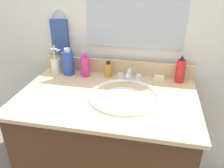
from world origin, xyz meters
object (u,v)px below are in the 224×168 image
object	(u,v)px
bottle_shampoo_blue	(68,63)
bottle_soap_pink	(85,66)
hand_towel	(60,36)
bottle_oil_amber	(108,70)
bottle_spray_red	(181,70)
cup_white_ceramic	(56,65)
soap_bar	(159,77)
faucet	(129,77)

from	to	relation	value
bottle_shampoo_blue	bottle_soap_pink	xyz separation A→B (m)	(0.11, -0.00, -0.01)
hand_towel	bottle_soap_pink	world-z (taller)	hand_towel
bottle_shampoo_blue	bottle_oil_amber	bearing A→B (deg)	3.56
bottle_spray_red	bottle_soap_pink	xyz separation A→B (m)	(-0.59, -0.03, -0.01)
cup_white_ceramic	soap_bar	xyz separation A→B (m)	(0.67, 0.03, -0.04)
faucet	bottle_oil_amber	xyz separation A→B (m)	(-0.14, 0.05, 0.02)
bottle_soap_pink	soap_bar	xyz separation A→B (m)	(0.46, 0.04, -0.05)
hand_towel	bottle_soap_pink	distance (m)	0.27
bottle_spray_red	bottle_soap_pink	bearing A→B (deg)	-177.12
hand_towel	bottle_oil_amber	xyz separation A→B (m)	(0.34, -0.08, -0.17)
hand_towel	cup_white_ceramic	size ratio (longest dim) A/B	1.19
bottle_oil_amber	hand_towel	bearing A→B (deg)	166.31
bottle_oil_amber	bottle_soap_pink	distance (m)	0.15
bottle_soap_pink	cup_white_ceramic	xyz separation A→B (m)	(-0.21, 0.01, -0.01)
bottle_oil_amber	bottle_soap_pink	xyz separation A→B (m)	(-0.15, -0.02, 0.02)
bottle_spray_red	soap_bar	bearing A→B (deg)	175.05
hand_towel	cup_white_ceramic	world-z (taller)	hand_towel
bottle_spray_red	bottle_shampoo_blue	size ratio (longest dim) A/B	0.96
faucet	bottle_spray_red	bearing A→B (deg)	11.65
bottle_shampoo_blue	bottle_soap_pink	world-z (taller)	bottle_shampoo_blue
hand_towel	bottle_shampoo_blue	size ratio (longest dim) A/B	1.25
hand_towel	faucet	world-z (taller)	hand_towel
hand_towel	bottle_spray_red	distance (m)	0.80
soap_bar	bottle_oil_amber	bearing A→B (deg)	-176.11
hand_towel	bottle_shampoo_blue	world-z (taller)	hand_towel
hand_towel	faucet	size ratio (longest dim) A/B	1.38
hand_towel	bottle_oil_amber	bearing A→B (deg)	-13.69
bottle_soap_pink	bottle_spray_red	bearing A→B (deg)	2.88
hand_towel	cup_white_ceramic	distance (m)	0.19
cup_white_ceramic	soap_bar	bearing A→B (deg)	2.43
faucet	bottle_spray_red	distance (m)	0.31
bottle_soap_pink	soap_bar	size ratio (longest dim) A/B	2.37
bottle_shampoo_blue	bottle_soap_pink	bearing A→B (deg)	-1.02
bottle_oil_amber	cup_white_ceramic	distance (m)	0.35
bottle_soap_pink	cup_white_ceramic	size ratio (longest dim) A/B	0.82
hand_towel	cup_white_ceramic	bearing A→B (deg)	-95.76
bottle_spray_red	soap_bar	world-z (taller)	bottle_spray_red
bottle_oil_amber	bottle_soap_pink	world-z (taller)	bottle_soap_pink
soap_bar	bottle_spray_red	bearing A→B (deg)	-4.95
bottle_oil_amber	bottle_spray_red	bearing A→B (deg)	1.46
soap_bar	bottle_shampoo_blue	bearing A→B (deg)	-176.26
bottle_shampoo_blue	bottle_spray_red	bearing A→B (deg)	2.24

